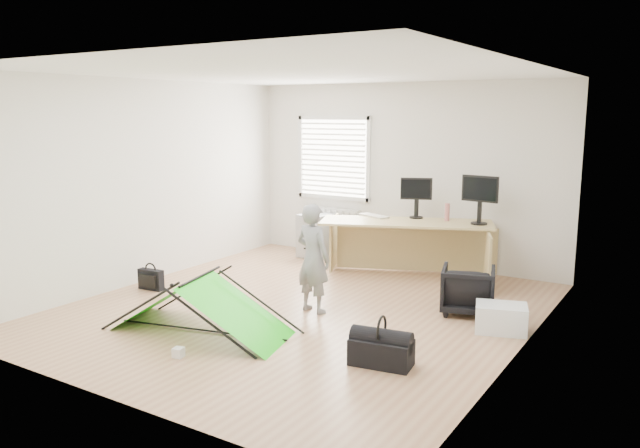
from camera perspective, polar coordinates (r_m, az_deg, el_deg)
The scene contains 18 objects.
ground at distance 7.36m, azimuth -1.67°, elevation -7.77°, with size 5.50×5.50×0.00m, color tan.
back_wall at distance 9.46m, azimuth 7.62°, elevation 4.53°, with size 5.00×0.02×2.70m, color silver.
window at distance 9.96m, azimuth 1.23°, elevation 6.06°, with size 1.20×0.06×1.20m, color silver.
radiator at distance 10.07m, azimuth 1.09°, elevation -0.21°, with size 1.00×0.12×0.60m, color silver.
desk at distance 8.70m, azimuth 7.82°, elevation -2.33°, with size 2.33×0.74×0.79m, color tan.
filing_cabinet at distance 9.92m, azimuth -0.19°, elevation -1.00°, with size 0.44×0.59×0.68m, color #999B9D.
monitor_left at distance 8.88m, azimuth 8.82°, elevation 1.88°, with size 0.44×0.10×0.42m, color black.
monitor_right at distance 8.55m, azimuth 14.39°, elevation 1.56°, with size 0.50×0.11×0.48m, color black.
keyboard at distance 8.96m, azimuth 4.96°, elevation 0.76°, with size 0.49×0.17×0.02m, color beige.
thermos at distance 8.74m, azimuth 11.55°, elevation 1.08°, with size 0.07×0.07×0.24m, color #B46765.
office_chair at distance 7.35m, azimuth 13.37°, elevation -5.88°, with size 0.58×0.60×0.54m, color black.
person at distance 7.10m, azimuth -0.64°, elevation -3.16°, with size 0.46×0.30×1.26m, color gray.
kite at distance 6.67m, azimuth -10.82°, elevation -7.21°, with size 1.92×0.84×0.60m, color #1FDA14, non-canonical shape.
storage_crate at distance 6.86m, azimuth 16.22°, elevation -8.27°, with size 0.52×0.36×0.29m, color white.
tote_bag at distance 10.06m, azimuth 1.29°, elevation -1.78°, with size 0.31×0.13×0.36m, color teal.
laptop_bag at distance 8.39m, azimuth -15.19°, elevation -4.92°, with size 0.35×0.11×0.27m, color black.
white_box at distance 6.12m, azimuth -12.82°, elevation -11.38°, with size 0.09×0.09×0.09m, color silver.
duffel_bag at distance 5.80m, azimuth 5.62°, elevation -11.59°, with size 0.56×0.29×0.24m, color black.
Camera 1 is at (3.90, -5.81, 2.28)m, focal length 35.00 mm.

